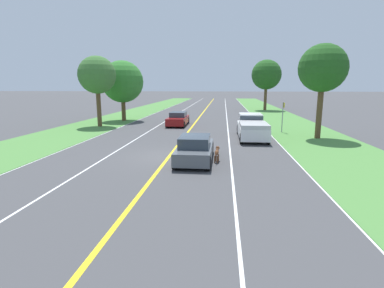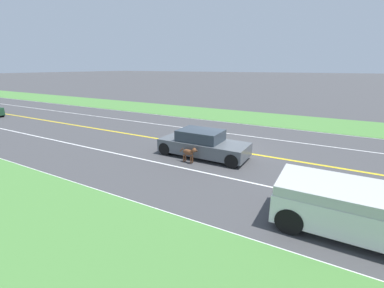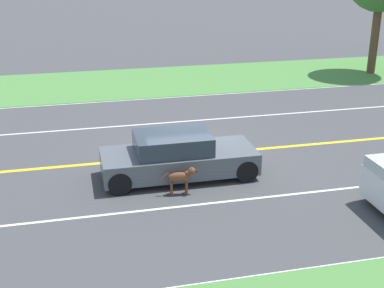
{
  "view_description": "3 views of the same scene",
  "coord_description": "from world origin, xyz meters",
  "views": [
    {
      "loc": [
        3.03,
        -16.34,
        3.98
      ],
      "look_at": [
        1.42,
        -0.82,
        0.94
      ],
      "focal_mm": 28.0,
      "sensor_mm": 36.0,
      "label": 1
    },
    {
      "loc": [
        12.89,
        5.0,
        4.49
      ],
      "look_at": [
        2.22,
        -0.97,
        0.79
      ],
      "focal_mm": 24.0,
      "sensor_mm": 36.0,
      "label": 2
    },
    {
      "loc": [
        16.01,
        -3.66,
        6.7
      ],
      "look_at": [
        2.08,
        -0.37,
        1.22
      ],
      "focal_mm": 50.0,
      "sensor_mm": 36.0,
      "label": 3
    }
  ],
  "objects": [
    {
      "name": "dog",
      "position": [
        2.75,
        -0.82,
        0.52
      ],
      "size": [
        0.28,
        1.07,
        0.81
      ],
      "rotation": [
        0.0,
        0.0,
        -0.11
      ],
      "color": "brown",
      "rests_on": "ground"
    },
    {
      "name": "lane_dash_same_dir",
      "position": [
        3.5,
        0.0,
        0.0
      ],
      "size": [
        0.1,
        160.0,
        0.01
      ],
      "primitive_type": "cube",
      "color": "white",
      "rests_on": "ground"
    },
    {
      "name": "ground_plane",
      "position": [
        0.0,
        0.0,
        0.0
      ],
      "size": [
        400.0,
        400.0,
        0.0
      ],
      "primitive_type": "plane",
      "color": "#424244"
    },
    {
      "name": "lane_edge_line_right",
      "position": [
        7.0,
        0.0,
        0.0
      ],
      "size": [
        0.14,
        160.0,
        0.01
      ],
      "primitive_type": "cube",
      "color": "white",
      "rests_on": "ground"
    },
    {
      "name": "lane_dash_oncoming",
      "position": [
        -3.5,
        0.0,
        0.0
      ],
      "size": [
        0.1,
        160.0,
        0.01
      ],
      "primitive_type": "cube",
      "color": "white",
      "rests_on": "ground"
    },
    {
      "name": "grass_verge_left",
      "position": [
        -10.0,
        0.0,
        0.01
      ],
      "size": [
        6.0,
        160.0,
        0.03
      ],
      "primitive_type": "cube",
      "color": "#4C843D",
      "rests_on": "ground"
    },
    {
      "name": "ego_car",
      "position": [
        1.56,
        -0.7,
        0.64
      ],
      "size": [
        1.85,
        4.59,
        1.37
      ],
      "color": "#51565B",
      "rests_on": "ground"
    },
    {
      "name": "centre_divider_line",
      "position": [
        0.0,
        0.0,
        0.0
      ],
      "size": [
        0.18,
        160.0,
        0.01
      ],
      "primitive_type": "cube",
      "color": "yellow",
      "rests_on": "ground"
    },
    {
      "name": "lane_edge_line_left",
      "position": [
        -7.0,
        0.0,
        0.0
      ],
      "size": [
        0.14,
        160.0,
        0.01
      ],
      "primitive_type": "cube",
      "color": "white",
      "rests_on": "ground"
    }
  ]
}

